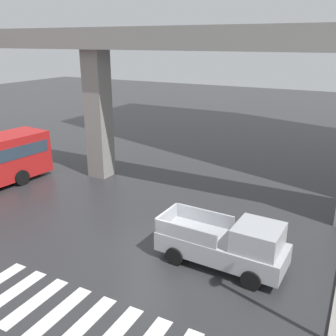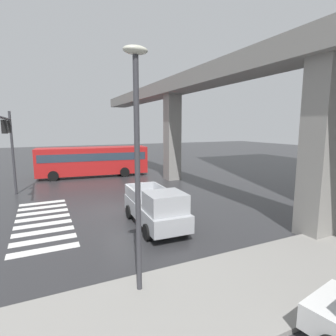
{
  "view_description": "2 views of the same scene",
  "coord_description": "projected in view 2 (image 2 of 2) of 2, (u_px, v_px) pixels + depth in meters",
  "views": [
    {
      "loc": [
        7.44,
        -11.97,
        8.57
      ],
      "look_at": [
        -0.23,
        2.48,
        2.97
      ],
      "focal_mm": 39.99,
      "sensor_mm": 36.0,
      "label": 1
    },
    {
      "loc": [
        15.5,
        -4.52,
        5.09
      ],
      "look_at": [
        -0.04,
        2.83,
        2.42
      ],
      "focal_mm": 28.67,
      "sensor_mm": 36.0,
      "label": 2
    }
  ],
  "objects": [
    {
      "name": "street_lamp_near_corner",
      "position": [
        137.0,
        145.0,
        7.58
      ],
      "size": [
        0.44,
        0.7,
        7.24
      ],
      "color": "#38383D",
      "rests_on": "ground"
    },
    {
      "name": "sidewalk_east",
      "position": [
        267.0,
        279.0,
        8.92
      ],
      "size": [
        4.0,
        36.0,
        0.15
      ],
      "primitive_type": "cube",
      "color": "gray",
      "rests_on": "ground"
    },
    {
      "name": "crosswalk_stripes",
      "position": [
        43.0,
        221.0,
        14.55
      ],
      "size": [
        8.25,
        2.8,
        0.01
      ],
      "color": "silver",
      "rests_on": "ground"
    },
    {
      "name": "city_bus",
      "position": [
        93.0,
        160.0,
        27.42
      ],
      "size": [
        3.68,
        11.01,
        2.99
      ],
      "color": "red",
      "rests_on": "ground"
    },
    {
      "name": "pickup_truck",
      "position": [
        157.0,
        209.0,
        13.5
      ],
      "size": [
        5.18,
        2.25,
        2.08
      ],
      "color": "#A8AAAF",
      "rests_on": "ground"
    },
    {
      "name": "ground_plane",
      "position": [
        127.0,
        210.0,
        16.54
      ],
      "size": [
        120.0,
        120.0,
        0.0
      ],
      "primitive_type": "plane",
      "color": "#2D2D30"
    },
    {
      "name": "elevated_overpass",
      "position": [
        221.0,
        84.0,
        18.2
      ],
      "size": [
        53.94,
        2.33,
        9.27
      ],
      "color": "gray",
      "rests_on": "ground"
    },
    {
      "name": "traffic_signal_mast",
      "position": [
        9.0,
        137.0,
        18.2
      ],
      "size": [
        6.49,
        0.32,
        6.2
      ],
      "color": "#38383D",
      "rests_on": "ground"
    }
  ]
}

